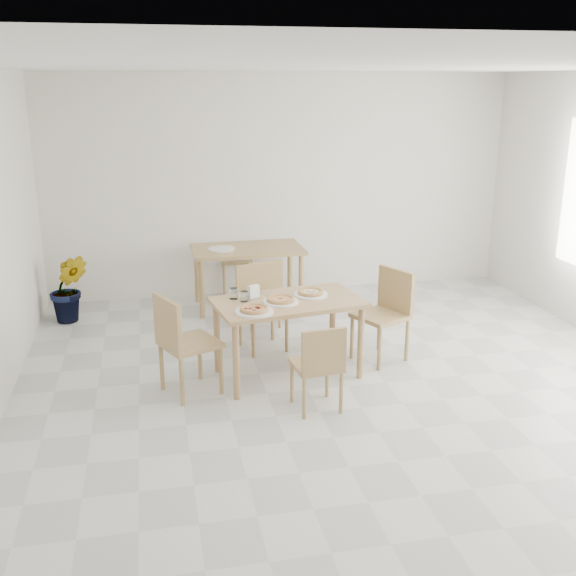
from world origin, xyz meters
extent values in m
plane|color=silver|center=(0.00, 0.00, 0.00)|extent=(7.00, 7.00, 0.00)
plane|color=white|center=(0.00, 0.00, 2.80)|extent=(7.00, 7.00, 0.00)
plane|color=silver|center=(0.00, 3.50, 1.40)|extent=(6.00, 0.00, 6.00)
cube|color=tan|center=(-0.48, 0.80, 0.73)|extent=(1.46, 0.98, 0.04)
cylinder|color=tan|center=(-1.03, 0.39, 0.35)|extent=(0.06, 0.06, 0.71)
cylinder|color=tan|center=(0.17, 0.59, 0.35)|extent=(0.06, 0.06, 0.71)
cylinder|color=tan|center=(-1.13, 1.01, 0.35)|extent=(0.06, 0.06, 0.71)
cylinder|color=tan|center=(0.06, 1.20, 0.35)|extent=(0.06, 0.06, 0.71)
cube|color=#A58352|center=(-0.38, 0.09, 0.39)|extent=(0.42, 0.42, 0.04)
cube|color=#A58352|center=(-0.37, -0.08, 0.59)|extent=(0.38, 0.08, 0.36)
cylinder|color=#A58352|center=(-0.24, 0.27, 0.19)|extent=(0.03, 0.03, 0.37)
cylinder|color=#A58352|center=(-0.56, 0.24, 0.19)|extent=(0.03, 0.03, 0.37)
cylinder|color=#A58352|center=(-0.20, -0.06, 0.19)|extent=(0.03, 0.03, 0.37)
cylinder|color=#A58352|center=(-0.53, -0.09, 0.19)|extent=(0.03, 0.03, 0.37)
cube|color=#A58352|center=(-0.60, 1.49, 0.44)|extent=(0.51, 0.51, 0.04)
cube|color=#A58352|center=(-0.64, 1.68, 0.67)|extent=(0.43, 0.13, 0.41)
cylinder|color=#A58352|center=(-0.74, 1.27, 0.21)|extent=(0.04, 0.04, 0.42)
cylinder|color=#A58352|center=(-0.38, 1.35, 0.21)|extent=(0.04, 0.04, 0.42)
cylinder|color=#A58352|center=(-0.82, 1.63, 0.21)|extent=(0.04, 0.04, 0.42)
cylinder|color=#A58352|center=(-0.46, 1.72, 0.21)|extent=(0.04, 0.04, 0.42)
cube|color=#A58352|center=(-1.40, 0.62, 0.47)|extent=(0.60, 0.60, 0.04)
cube|color=#A58352|center=(-1.59, 0.53, 0.71)|extent=(0.23, 0.43, 0.43)
cylinder|color=#A58352|center=(-1.15, 0.52, 0.22)|extent=(0.04, 0.04, 0.45)
cylinder|color=#A58352|center=(-1.31, 0.88, 0.22)|extent=(0.04, 0.04, 0.45)
cylinder|color=#A58352|center=(-1.50, 0.36, 0.22)|extent=(0.04, 0.04, 0.45)
cylinder|color=#A58352|center=(-1.66, 0.72, 0.22)|extent=(0.04, 0.04, 0.45)
cube|color=#A58352|center=(0.49, 0.98, 0.46)|extent=(0.60, 0.60, 0.04)
cube|color=#A58352|center=(0.67, 1.07, 0.70)|extent=(0.24, 0.42, 0.43)
cylinder|color=#A58352|center=(0.23, 1.07, 0.22)|extent=(0.04, 0.04, 0.44)
cylinder|color=#A58352|center=(0.40, 0.72, 0.22)|extent=(0.04, 0.04, 0.44)
cylinder|color=#A58352|center=(0.58, 1.24, 0.22)|extent=(0.04, 0.04, 0.44)
cylinder|color=#A58352|center=(0.75, 0.89, 0.22)|extent=(0.04, 0.04, 0.44)
cylinder|color=white|center=(-0.56, 0.74, 0.76)|extent=(0.33, 0.33, 0.02)
cylinder|color=white|center=(-0.24, 0.90, 0.76)|extent=(0.32, 0.32, 0.02)
cylinder|color=white|center=(-0.84, 0.52, 0.76)|extent=(0.34, 0.34, 0.02)
cylinder|color=tan|center=(-0.56, 0.74, 0.77)|extent=(0.34, 0.34, 0.01)
torus|color=tan|center=(-0.56, 0.74, 0.78)|extent=(0.35, 0.35, 0.03)
cylinder|color=#C75C23|center=(-0.56, 0.74, 0.78)|extent=(0.26, 0.26, 0.01)
ellipsoid|color=#245613|center=(-0.56, 0.74, 0.79)|extent=(0.04, 0.02, 0.01)
cylinder|color=tan|center=(-0.24, 0.90, 0.77)|extent=(0.24, 0.24, 0.01)
torus|color=tan|center=(-0.24, 0.90, 0.78)|extent=(0.25, 0.25, 0.03)
cylinder|color=beige|center=(-0.24, 0.90, 0.78)|extent=(0.18, 0.18, 0.01)
cylinder|color=tan|center=(-0.84, 0.52, 0.77)|extent=(0.29, 0.29, 0.01)
torus|color=tan|center=(-0.84, 0.52, 0.78)|extent=(0.29, 0.29, 0.03)
cylinder|color=#C75C23|center=(-0.84, 0.52, 0.78)|extent=(0.22, 0.22, 0.01)
cylinder|color=white|center=(-0.88, 0.84, 0.80)|extent=(0.07, 0.07, 0.10)
cylinder|color=white|center=(-0.97, 0.95, 0.80)|extent=(0.08, 0.08, 0.10)
cube|color=silver|center=(-0.79, 0.90, 0.76)|extent=(0.13, 0.10, 0.01)
cube|color=white|center=(-0.79, 0.90, 0.82)|extent=(0.11, 0.09, 0.12)
cube|color=silver|center=(-0.67, 1.05, 0.75)|extent=(0.06, 0.18, 0.01)
cube|color=silver|center=(-0.91, 0.97, 0.75)|extent=(0.05, 0.19, 0.01)
cube|color=#A58352|center=(-0.55, 2.90, 0.73)|extent=(1.35, 0.78, 0.04)
cylinder|color=#A58352|center=(-1.14, 2.58, 0.35)|extent=(0.06, 0.06, 0.71)
cylinder|color=#A58352|center=(0.06, 2.60, 0.35)|extent=(0.06, 0.06, 0.71)
cylinder|color=#A58352|center=(-1.15, 3.20, 0.35)|extent=(0.06, 0.06, 0.71)
cylinder|color=#A58352|center=(0.05, 3.22, 0.35)|extent=(0.06, 0.06, 0.71)
cube|color=#A58352|center=(-0.51, 2.20, 0.41)|extent=(0.47, 0.47, 0.04)
cube|color=#A58352|center=(-0.48, 2.02, 0.61)|extent=(0.40, 0.12, 0.38)
cylinder|color=#A58352|center=(-0.38, 2.40, 0.19)|extent=(0.03, 0.03, 0.39)
cylinder|color=#A58352|center=(-0.72, 2.33, 0.19)|extent=(0.03, 0.03, 0.39)
cylinder|color=#A58352|center=(-0.31, 2.07, 0.19)|extent=(0.03, 0.03, 0.39)
cylinder|color=#A58352|center=(-0.64, 2.00, 0.19)|extent=(0.03, 0.03, 0.39)
cube|color=#A58352|center=(-0.59, 3.59, 0.42)|extent=(0.46, 0.46, 0.04)
cube|color=#A58352|center=(-0.56, 3.78, 0.64)|extent=(0.41, 0.09, 0.39)
cylinder|color=#A58352|center=(-0.78, 3.44, 0.20)|extent=(0.04, 0.04, 0.40)
cylinder|color=#A58352|center=(-0.43, 3.39, 0.20)|extent=(0.04, 0.04, 0.40)
cylinder|color=#A58352|center=(-0.74, 3.79, 0.20)|extent=(0.04, 0.04, 0.40)
cylinder|color=#A58352|center=(-0.39, 3.74, 0.20)|extent=(0.04, 0.04, 0.40)
cylinder|color=white|center=(-0.87, 2.87, 0.76)|extent=(0.32, 0.32, 0.02)
imported|color=#2D681F|center=(-2.65, 2.78, 0.40)|extent=(0.46, 0.38, 0.80)
camera|label=1|loc=(-1.69, -4.99, 2.69)|focal=42.00mm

